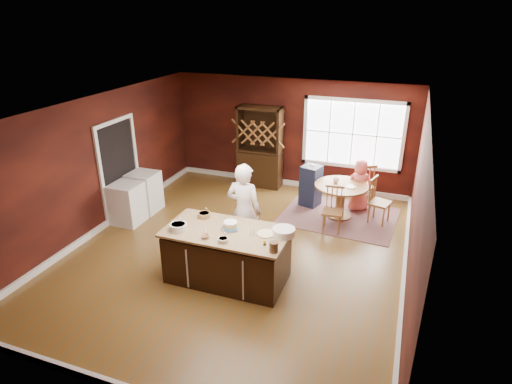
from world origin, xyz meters
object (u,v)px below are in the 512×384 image
chair_south (333,210)px  chair_north (363,184)px  toddler (311,172)px  layer_cake (231,225)px  washer (127,204)px  seated_woman (359,185)px  dryer (144,192)px  dining_table (341,194)px  baker (244,211)px  high_chair (311,185)px  hutch (260,147)px  chair_east (380,201)px  kitchen_island (227,256)px

chair_south → chair_north: size_ratio=0.90×
chair_south → toddler: size_ratio=3.68×
layer_cake → washer: size_ratio=0.36×
seated_woman → dryer: seated_woman is taller
dining_table → baker: bearing=-122.1°
chair_north → toddler: chair_north is taller
dining_table → high_chair: 0.84m
seated_woman → high_chair: size_ratio=1.20×
hutch → washer: (-1.92, -2.94, -0.58)m
chair_east → dryer: chair_east is taller
kitchen_island → washer: (-2.82, 1.19, -0.00)m
layer_cake → toddler: layer_cake is taller
kitchen_island → toddler: (0.61, 3.35, 0.37)m
seated_woman → toddler: seated_woman is taller
kitchen_island → dining_table: bearing=65.6°
hutch → kitchen_island: bearing=-77.8°
kitchen_island → washer: 3.05m
baker → chair_south: (1.34, 1.46, -0.42)m
seated_woman → washer: (-4.50, -2.30, -0.16)m
kitchen_island → toddler: size_ratio=7.73×
chair_east → high_chair: chair_east is taller
layer_cake → seated_woman: size_ratio=0.26×
hutch → dryer: (-1.92, -2.30, -0.57)m
chair_east → washer: size_ratio=1.15×
seated_woman → toddler: bearing=-14.0°
layer_cake → chair_east: (2.14, 2.93, -0.48)m
kitchen_island → seated_woman: bearing=64.3°
baker → hutch: size_ratio=0.88×
chair_north → high_chair: 1.17m
dining_table → washer: washer is taller
chair_east → chair_south: (-0.86, -0.73, -0.02)m
chair_north → high_chair: chair_north is taller
layer_cake → high_chair: 3.38m
kitchen_island → seated_woman: seated_woman is taller
dining_table → chair_east: chair_east is taller
chair_north → high_chair: (-1.12, -0.36, -0.03)m
washer → dryer: 0.64m
kitchen_island → chair_north: bearing=65.1°
dining_table → dryer: bearing=-164.3°
chair_north → washer: bearing=-0.6°
chair_south → hutch: size_ratio=0.47×
chair_east → high_chair: (-1.57, 0.37, -0.00)m
kitchen_island → seated_woman: 3.87m
baker → toddler: 2.62m
dryer → high_chair: bearing=24.2°
chair_north → hutch: bearing=-38.4°
washer → toddler: bearing=32.3°
dining_table → hutch: bearing=153.4°
hutch → dryer: bearing=-129.9°
baker → hutch: hutch is taller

